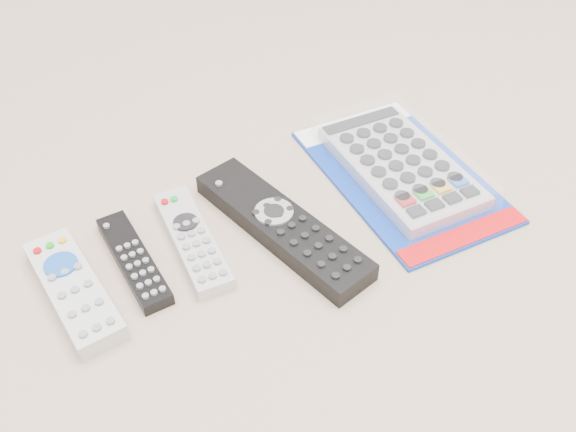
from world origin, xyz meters
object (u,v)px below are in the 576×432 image
remote_small_grey (74,290)px  remote_large_black (282,226)px  remote_slim_black (134,260)px  jumbo_remote_packaged (401,165)px  remote_silver_dvd (192,240)px

remote_small_grey → remote_large_black: (0.24, -0.04, 0.00)m
remote_slim_black → jumbo_remote_packaged: size_ratio=0.50×
remote_small_grey → jumbo_remote_packaged: size_ratio=0.55×
remote_slim_black → remote_large_black: remote_large_black is taller
remote_silver_dvd → jumbo_remote_packaged: size_ratio=0.57×
remote_silver_dvd → jumbo_remote_packaged: 0.29m
jumbo_remote_packaged → remote_silver_dvd: bearing=179.9°
remote_slim_black → remote_silver_dvd: remote_silver_dvd is taller
remote_large_black → remote_silver_dvd: bearing=148.4°
remote_slim_black → remote_silver_dvd: size_ratio=0.88×
remote_silver_dvd → remote_large_black: bearing=-14.4°
remote_small_grey → remote_slim_black: size_ratio=1.10×
remote_slim_black → remote_silver_dvd: (0.07, -0.01, 0.00)m
remote_slim_black → remote_large_black: size_ratio=0.60×
remote_small_grey → remote_silver_dvd: size_ratio=0.97×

